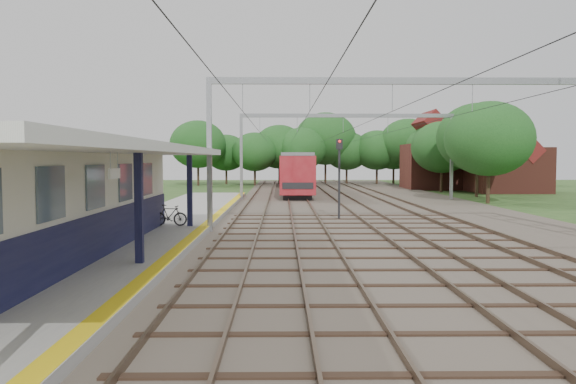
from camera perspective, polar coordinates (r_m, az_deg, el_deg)
name	(u,v)px	position (r m, az deg, el deg)	size (l,w,h in m)	color
ground	(377,340)	(10.91, 8.99, -14.65)	(160.00, 160.00, 0.00)	#2D4C1E
ballast_bed	(361,205)	(40.77, 7.47, -1.32)	(18.00, 90.00, 0.10)	#473D33
platform	(149,233)	(25.10, -13.90, -4.03)	(5.00, 52.00, 0.35)	gray
yellow_stripe	(201,228)	(24.66, -8.80, -3.68)	(0.45, 52.00, 0.01)	yellow
station_building	(50,202)	(18.68, -23.04, -0.96)	(3.41, 18.00, 3.40)	beige
canopy	(73,149)	(17.30, -21.02, 4.06)	(6.40, 20.00, 3.44)	#111237
rail_tracks	(327,203)	(40.48, 3.96, -1.15)	(11.80, 88.00, 0.15)	brown
catenary_system	(363,125)	(35.94, 7.63, 6.77)	(17.22, 88.00, 7.00)	gray
tree_band	(328,146)	(67.60, 4.10, 4.69)	(31.72, 30.88, 8.82)	#382619
house_near	(507,163)	(60.66, 21.40, 2.79)	(7.00, 6.12, 7.89)	brown
house_far	(441,160)	(64.71, 15.29, 3.14)	(8.00, 6.12, 8.66)	brown
bicycle	(170,215)	(25.85, -11.95, -2.33)	(0.45, 1.61, 0.97)	black
train	(293,170)	(61.22, 0.51, 2.20)	(2.88, 35.80, 3.78)	black
signal_post	(339,169)	(30.37, 5.23, 2.33)	(0.35, 0.31, 4.44)	black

